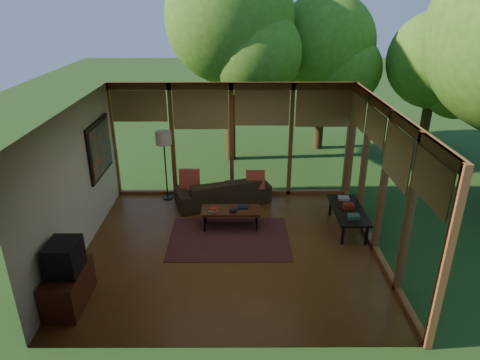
{
  "coord_description": "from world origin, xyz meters",
  "views": [
    {
      "loc": [
        0.16,
        -6.99,
        4.43
      ],
      "look_at": [
        0.19,
        0.7,
        1.13
      ],
      "focal_mm": 32.0,
      "sensor_mm": 36.0,
      "label": 1
    }
  ],
  "objects_px": {
    "sofa": "(223,190)",
    "side_console": "(348,211)",
    "media_cabinet": "(69,287)",
    "coffee_table": "(231,211)",
    "floor_lamp": "(164,142)",
    "television": "(64,257)"
  },
  "relations": [
    {
      "from": "television",
      "to": "floor_lamp",
      "type": "xyz_separation_m",
      "value": [
        0.91,
        3.82,
        0.56
      ]
    },
    {
      "from": "media_cabinet",
      "to": "coffee_table",
      "type": "height_order",
      "value": "media_cabinet"
    },
    {
      "from": "media_cabinet",
      "to": "coffee_table",
      "type": "distance_m",
      "value": 3.43
    },
    {
      "from": "sofa",
      "to": "television",
      "type": "distance_m",
      "value": 4.25
    },
    {
      "from": "sofa",
      "to": "coffee_table",
      "type": "distance_m",
      "value": 1.21
    },
    {
      "from": "sofa",
      "to": "floor_lamp",
      "type": "relative_size",
      "value": 1.29
    },
    {
      "from": "sofa",
      "to": "side_console",
      "type": "bearing_deg",
      "value": 135.91
    },
    {
      "from": "media_cabinet",
      "to": "floor_lamp",
      "type": "xyz_separation_m",
      "value": [
        0.93,
        3.82,
        1.11
      ]
    },
    {
      "from": "coffee_table",
      "to": "side_console",
      "type": "distance_m",
      "value": 2.4
    },
    {
      "from": "floor_lamp",
      "to": "coffee_table",
      "type": "relative_size",
      "value": 1.38
    },
    {
      "from": "coffee_table",
      "to": "side_console",
      "type": "bearing_deg",
      "value": -1.28
    },
    {
      "from": "television",
      "to": "coffee_table",
      "type": "xyz_separation_m",
      "value": [
        2.45,
        2.38,
        -0.46
      ]
    },
    {
      "from": "sofa",
      "to": "media_cabinet",
      "type": "relative_size",
      "value": 2.13
    },
    {
      "from": "floor_lamp",
      "to": "side_console",
      "type": "height_order",
      "value": "floor_lamp"
    },
    {
      "from": "sofa",
      "to": "side_console",
      "type": "distance_m",
      "value": 2.89
    },
    {
      "from": "coffee_table",
      "to": "side_console",
      "type": "height_order",
      "value": "side_console"
    },
    {
      "from": "floor_lamp",
      "to": "sofa",
      "type": "bearing_deg",
      "value": -10.83
    },
    {
      "from": "floor_lamp",
      "to": "side_console",
      "type": "distance_m",
      "value": 4.33
    },
    {
      "from": "coffee_table",
      "to": "side_console",
      "type": "relative_size",
      "value": 0.86
    },
    {
      "from": "media_cabinet",
      "to": "television",
      "type": "height_order",
      "value": "television"
    },
    {
      "from": "sofa",
      "to": "media_cabinet",
      "type": "height_order",
      "value": "sofa"
    },
    {
      "from": "media_cabinet",
      "to": "television",
      "type": "bearing_deg",
      "value": 0.0
    }
  ]
}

